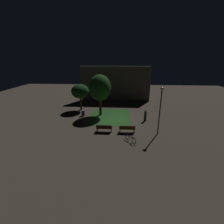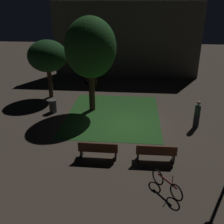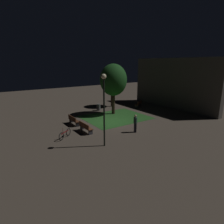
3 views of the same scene
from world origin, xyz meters
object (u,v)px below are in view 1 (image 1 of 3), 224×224
tree_back_left (80,91)px  bicycle (131,138)px  bench_front_right (99,103)px  tree_left_canopy (100,88)px  bench_back_row (104,128)px  bench_corner (127,129)px  pedestrian (145,115)px  lamp_post_path_center (161,104)px  trash_bin (83,113)px

tree_back_left → bicycle: bearing=-52.4°
bench_front_right → tree_back_left: bearing=-133.1°
tree_back_left → tree_left_canopy: 4.21m
tree_left_canopy → tree_back_left: bearing=148.0°
bench_front_right → bench_back_row: bearing=-78.8°
bench_corner → pedestrian: pedestrian is taller
tree_left_canopy → bicycle: (4.09, -7.66, -3.69)m
bench_corner → tree_back_left: 10.99m
bench_front_right → tree_back_left: tree_back_left is taller
pedestrian → lamp_post_path_center: bearing=-76.8°
bench_corner → tree_left_canopy: tree_left_canopy is taller
bicycle → tree_back_left: bearing=127.6°
bench_corner → lamp_post_path_center: 4.54m
tree_left_canopy → pedestrian: size_ratio=3.67×
tree_left_canopy → bicycle: tree_left_canopy is taller
bench_front_right → pedestrian: size_ratio=1.11×
bench_back_row → bench_front_right: bearing=101.2°
bench_front_right → tree_left_canopy: size_ratio=0.30×
bench_corner → tree_back_left: tree_back_left is taller
bench_back_row → tree_left_canopy: tree_left_canopy is taller
tree_back_left → trash_bin: 3.94m
bench_back_row → tree_back_left: bearing=120.8°
trash_bin → bicycle: size_ratio=0.59×
lamp_post_path_center → trash_bin: bearing=151.7°
bench_corner → lamp_post_path_center: lamp_post_path_center is taller
bench_back_row → trash_bin: (-3.67, 5.06, -0.07)m
tree_back_left → tree_left_canopy: bearing=-32.0°
bench_back_row → bench_front_right: size_ratio=1.01×
bicycle → pedestrian: (2.21, 5.64, 0.51)m
tree_left_canopy → bicycle: 9.43m
pedestrian → bench_back_row: bearing=-144.6°
tree_left_canopy → trash_bin: size_ratio=7.12×
bench_front_right → lamp_post_path_center: size_ratio=0.34×
tree_back_left → pedestrian: bearing=-23.2°
tree_left_canopy → bicycle: bearing=-61.9°
bench_corner → tree_left_canopy: (-3.80, 5.66, 3.55)m
bicycle → pedestrian: pedestrian is taller
bench_front_right → tree_back_left: (-2.57, -2.74, 2.56)m
bench_back_row → bench_corner: same height
bench_front_right → tree_left_canopy: bearing=-79.5°
bench_front_right → tree_left_canopy: (0.91, -4.92, 3.55)m
trash_bin → bicycle: bicycle is taller
tree_back_left → bench_corner: bearing=-47.1°
bench_corner → tree_back_left: size_ratio=0.43×
bench_front_right → tree_back_left: size_ratio=0.43×
bench_back_row → bicycle: bearing=-34.6°
bench_back_row → trash_bin: bearing=125.9°
tree_left_canopy → trash_bin: 4.42m
bench_corner → bicycle: size_ratio=1.29×
lamp_post_path_center → pedestrian: 4.70m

